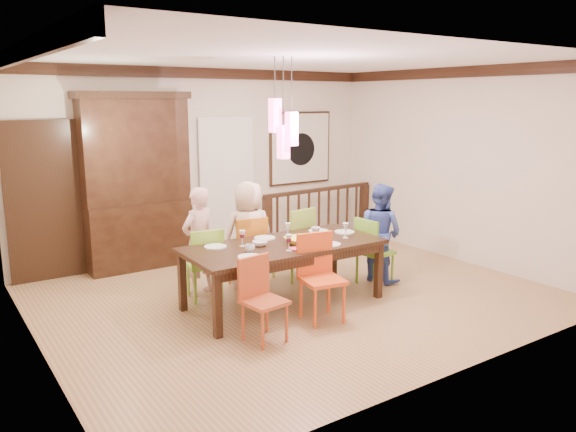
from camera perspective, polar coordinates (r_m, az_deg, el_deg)
floor at (r=7.17m, az=0.79°, el=-8.04°), size 6.00×6.00×0.00m
ceiling at (r=6.76m, az=0.87°, el=15.76°), size 6.00×6.00×0.00m
wall_back at (r=8.97m, az=-8.37°, el=5.37°), size 6.00×0.00×6.00m
wall_left at (r=5.69m, az=-24.85°, el=0.76°), size 0.00×5.00×5.00m
wall_right at (r=8.86m, az=17.03°, el=4.91°), size 0.00×5.00×5.00m
crown_molding at (r=6.76m, az=0.86°, el=15.08°), size 6.00×5.00×0.16m
panel_door at (r=8.23m, az=-23.34°, el=1.15°), size 1.04×0.07×2.24m
white_doorway at (r=9.14m, az=-6.22°, el=3.01°), size 0.97×0.05×2.22m
painting at (r=9.83m, az=1.26°, el=6.91°), size 1.25×0.06×1.25m
pendant_cluster at (r=6.45m, az=-0.48°, el=8.90°), size 0.27×0.21×1.14m
dining_table at (r=6.68m, az=-0.46°, el=-3.45°), size 2.39×1.11×0.75m
chair_far_left at (r=6.98m, az=-8.53°, el=-4.26°), size 0.47×0.47×0.91m
chair_far_mid at (r=7.37m, az=-4.25°, el=-3.08°), size 0.47×0.47×0.95m
chair_far_right at (r=7.68m, az=0.43°, el=-2.24°), size 0.52×0.52×1.00m
chair_near_left at (r=5.72m, az=-2.40°, el=-8.01°), size 0.44×0.44×0.86m
chair_near_mid at (r=6.22m, az=3.52°, el=-5.79°), size 0.51×0.51×0.97m
chair_end_right at (r=7.54m, az=8.86°, el=-3.06°), size 0.44×0.44×0.90m
china_hutch at (r=8.35m, az=-15.15°, el=3.38°), size 1.61×0.46×2.54m
balustrade at (r=9.60m, az=3.16°, el=0.15°), size 2.30×0.23×0.96m
person_far_left at (r=7.13m, az=-9.08°, el=-2.54°), size 0.58×0.47×1.37m
person_far_mid at (r=7.34m, az=-4.02°, el=-1.87°), size 0.74×0.54×1.40m
person_end_right at (r=7.67m, az=9.33°, el=-1.67°), size 0.62×0.73×1.33m
serving_bowl at (r=6.64m, az=1.17°, el=-2.51°), size 0.34×0.34×0.08m
small_bowl at (r=6.57m, az=-2.86°, el=-2.80°), size 0.23×0.23×0.06m
cup_left at (r=6.30m, az=-3.89°, el=-3.29°), size 0.13×0.13×0.09m
cup_right at (r=7.08m, az=2.84°, el=-1.54°), size 0.14×0.14×0.10m
plate_far_left at (r=6.56m, az=-7.40°, el=-3.10°), size 0.26×0.26×0.01m
plate_far_mid at (r=6.91m, az=-2.37°, el=-2.24°), size 0.26×0.26×0.01m
plate_far_right at (r=7.28m, az=3.12°, el=-1.53°), size 0.26×0.26×0.01m
plate_near_left at (r=6.10m, az=-3.92°, el=-4.16°), size 0.26×0.26×0.01m
plate_near_mid at (r=6.62m, az=4.26°, el=-2.88°), size 0.26×0.26×0.01m
plate_end_right at (r=7.25m, az=5.75°, el=-1.62°), size 0.26×0.26×0.01m
wine_glass_a at (r=6.54m, az=-4.67°, el=-2.28°), size 0.08×0.08×0.19m
wine_glass_b at (r=6.91m, az=-0.02°, el=-1.49°), size 0.08×0.08×0.19m
wine_glass_c at (r=6.33m, az=0.09°, el=-2.73°), size 0.08×0.08×0.19m
wine_glass_d at (r=6.95m, az=5.87°, el=-1.47°), size 0.08×0.08×0.19m
napkin at (r=6.42m, az=0.98°, el=-3.32°), size 0.18×0.14×0.01m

